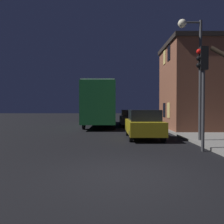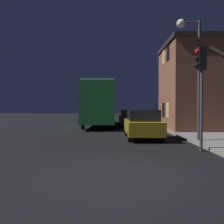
# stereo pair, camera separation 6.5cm
# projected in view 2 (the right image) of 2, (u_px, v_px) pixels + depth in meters

# --- Properties ---
(ground_plane) EXTENTS (120.00, 120.00, 0.00)m
(ground_plane) POSITION_uv_depth(u_px,v_px,m) (123.00, 175.00, 5.59)
(ground_plane) COLOR black
(brick_building) EXTENTS (4.03, 5.28, 6.43)m
(brick_building) POSITION_uv_depth(u_px,v_px,m) (191.00, 86.00, 16.44)
(brick_building) COLOR brown
(brick_building) RESTS_ON sidewalk
(streetlamp) EXTENTS (1.17, 0.41, 5.87)m
(streetlamp) POSITION_uv_depth(u_px,v_px,m) (192.00, 58.00, 10.59)
(streetlamp) COLOR #38383A
(streetlamp) RESTS_ON sidewalk
(traffic_light) EXTENTS (0.43, 0.24, 4.11)m
(traffic_light) POSITION_uv_depth(u_px,v_px,m) (201.00, 76.00, 8.55)
(traffic_light) COLOR #38383A
(traffic_light) RESTS_ON ground
(bus) EXTENTS (2.60, 10.48, 3.82)m
(bus) POSITION_uv_depth(u_px,v_px,m) (101.00, 102.00, 20.62)
(bus) COLOR #1E6B33
(bus) RESTS_ON ground
(car_near_lane) EXTENTS (1.80, 3.84, 1.61)m
(car_near_lane) POSITION_uv_depth(u_px,v_px,m) (143.00, 124.00, 12.17)
(car_near_lane) COLOR olive
(car_near_lane) RESTS_ON ground
(car_mid_lane) EXTENTS (1.79, 3.82, 1.52)m
(car_mid_lane) POSITION_uv_depth(u_px,v_px,m) (130.00, 118.00, 19.78)
(car_mid_lane) COLOR black
(car_mid_lane) RESTS_ON ground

